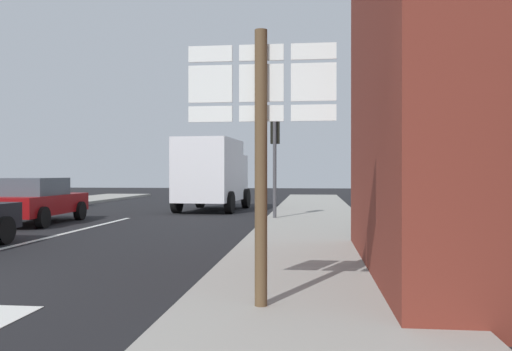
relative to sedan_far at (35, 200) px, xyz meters
name	(u,v)px	position (x,y,z in m)	size (l,w,h in m)	color
ground_plane	(106,224)	(2.23, 0.30, -0.76)	(80.00, 80.00, 0.00)	black
sidewalk_right	(314,231)	(8.86, -1.70, -0.69)	(3.20, 44.00, 0.14)	gray
lane_centre_stripe	(40,240)	(2.23, -3.70, -0.75)	(0.16, 12.00, 0.01)	silver
sedan_far	(35,200)	(0.00, 0.00, 0.00)	(2.12, 4.28, 1.47)	maroon
delivery_truck	(212,173)	(4.51, 6.26, 0.89)	(2.75, 5.13, 3.05)	silver
route_sign_post	(261,138)	(8.24, -9.76, 1.24)	(1.66, 0.14, 3.20)	brown
traffic_light_near_right	(275,144)	(7.56, 1.62, 1.84)	(0.30, 0.49, 3.51)	#47474C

